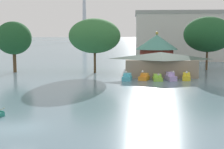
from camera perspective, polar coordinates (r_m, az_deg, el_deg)
ground_plane at (r=27.69m, az=-16.97°, el=-9.58°), size 2000.00×2000.00×0.00m
pedal_boat_cyan at (r=53.21m, az=2.85°, el=-0.57°), size 1.80×2.60×1.77m
pedal_boat_orange at (r=53.95m, az=6.05°, el=-0.50°), size 2.14×2.74×1.82m
pedal_boat_lime at (r=53.75m, az=8.53°, el=-0.64°), size 1.72×2.78×1.39m
pedal_boat_lavender at (r=54.41m, az=10.96°, el=-0.46°), size 1.97×2.99×1.80m
pedal_boat_yellow at (r=55.13m, az=13.79°, el=-0.47°), size 1.72×2.57×1.74m
boathouse at (r=59.22m, az=9.09°, el=2.04°), size 14.37×7.25×4.66m
green_roof_pavilion at (r=71.54m, az=8.37°, el=4.59°), size 9.78×9.78×8.65m
shoreline_tree_tall_left at (r=67.52m, az=-17.97°, el=6.50°), size 7.43×7.43×10.72m
shoreline_tree_mid at (r=63.73m, az=-3.27°, el=7.24°), size 10.77×10.77×11.31m
shoreline_tree_right at (r=72.02m, az=17.53°, el=7.20°), size 10.72×10.72×12.01m
background_building_block at (r=100.44m, az=14.27°, el=7.04°), size 34.29×16.20×15.10m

